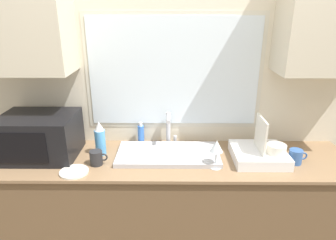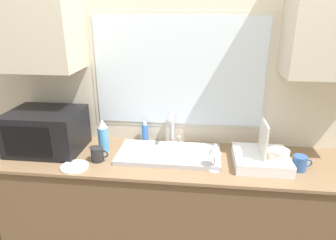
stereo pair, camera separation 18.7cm
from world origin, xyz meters
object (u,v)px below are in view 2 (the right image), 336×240
microwave (47,131)px  mug_near_sink (98,154)px  dish_rack (263,157)px  wine_glass (215,149)px  spray_bottle (103,136)px  soap_bottle (145,133)px  faucet (172,127)px

microwave → mug_near_sink: microwave is taller
dish_rack → wine_glass: 0.34m
spray_bottle → soap_bottle: size_ratio=1.43×
dish_rack → mug_near_sink: 1.06m
faucet → wine_glass: 0.45m
soap_bottle → faucet: bearing=-5.0°
faucet → spray_bottle: (-0.46, -0.16, -0.03)m
wine_glass → faucet: bearing=130.8°
microwave → soap_bottle: 0.68m
faucet → dish_rack: 0.65m
mug_near_sink → wine_glass: 0.76m
spray_bottle → soap_bottle: 0.31m
faucet → microwave: 0.87m
soap_bottle → microwave: bearing=-163.3°
dish_rack → spray_bottle: dish_rack is taller
dish_rack → mug_near_sink: bearing=-176.0°
mug_near_sink → wine_glass: wine_glass is taller
dish_rack → faucet: bearing=159.1°
faucet → microwave: bearing=-168.3°
dish_rack → wine_glass: size_ratio=1.83×
soap_bottle → mug_near_sink: (-0.25, -0.32, -0.03)m
microwave → mug_near_sink: (0.40, -0.13, -0.10)m
faucet → mug_near_sink: (-0.46, -0.30, -0.09)m
dish_rack → soap_bottle: size_ratio=2.05×
spray_bottle → mug_near_sink: bearing=-88.3°
faucet → microwave: microwave is taller
spray_bottle → microwave: bearing=-177.1°
spray_bottle → mug_near_sink: (0.00, -0.15, -0.07)m
faucet → mug_near_sink: size_ratio=2.11×
faucet → wine_glass: (0.29, -0.34, 0.00)m
microwave → wine_glass: microwave is taller
soap_bottle → wine_glass: 0.62m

